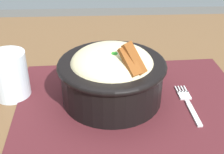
% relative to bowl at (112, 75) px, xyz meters
% --- Properties ---
extents(table, '(1.06, 0.97, 0.78)m').
position_rel_bowl_xyz_m(table, '(0.03, 0.00, -0.13)').
color(table, brown).
rests_on(table, ground_plane).
extents(placemat, '(0.45, 0.35, 0.00)m').
position_rel_bowl_xyz_m(placemat, '(0.04, -0.01, -0.06)').
color(placemat, '#47191E').
rests_on(placemat, table).
extents(bowl, '(0.21, 0.21, 0.13)m').
position_rel_bowl_xyz_m(bowl, '(0.00, 0.00, 0.00)').
color(bowl, black).
rests_on(bowl, placemat).
extents(fork, '(0.02, 0.13, 0.00)m').
position_rel_bowl_xyz_m(fork, '(0.14, -0.02, -0.05)').
color(fork, silver).
rests_on(fork, placemat).
extents(drinking_glass, '(0.07, 0.07, 0.09)m').
position_rel_bowl_xyz_m(drinking_glass, '(-0.19, 0.03, -0.02)').
color(drinking_glass, silver).
rests_on(drinking_glass, table).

